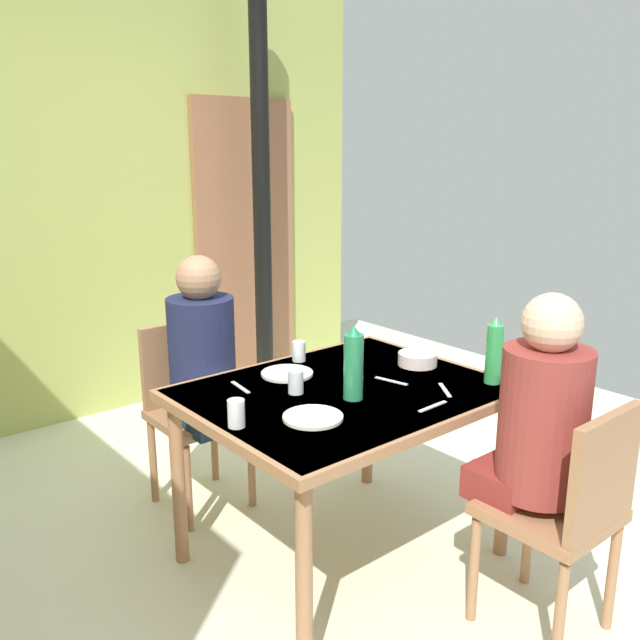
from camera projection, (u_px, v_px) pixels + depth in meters
name	position (u px, v px, depth m)	size (l,w,h in m)	color
ground_plane	(313.00, 576.00, 2.70)	(5.88, 5.88, 0.00)	silver
wall_back	(75.00, 195.00, 4.03)	(4.21, 0.10, 2.79)	#A8B25A
door_wooden	(246.00, 244.00, 4.79)	(0.80, 0.05, 2.00)	#996144
stove_pipe_column	(261.00, 190.00, 4.46)	(0.12, 0.12, 2.79)	black
dining_table	(344.00, 407.00, 2.67)	(1.21, 0.96, 0.75)	#A1704C
chair_near_diner	(568.00, 508.00, 2.26)	(0.40, 0.40, 0.87)	#A1704C
chair_far_diner	(192.00, 403.00, 3.19)	(0.40, 0.40, 0.87)	#A1704C
person_near_diner	(540.00, 418.00, 2.29)	(0.30, 0.37, 0.77)	maroon
person_far_diner	(204.00, 352.00, 3.02)	(0.30, 0.37, 0.77)	#162C44
water_bottle_green_near	(494.00, 352.00, 2.68)	(0.07, 0.07, 0.28)	green
water_bottle_green_far	(353.00, 365.00, 2.51)	(0.08, 0.08, 0.29)	#278252
serving_bowl_center	(418.00, 359.00, 2.92)	(0.17, 0.17, 0.06)	silver
dinner_plate_near_left	(313.00, 417.00, 2.35)	(0.21, 0.21, 0.01)	white
dinner_plate_near_right	(287.00, 373.00, 2.80)	(0.22, 0.22, 0.01)	white
drinking_glass_by_near_diner	(299.00, 351.00, 2.98)	(0.06, 0.06, 0.09)	silver
drinking_glass_by_far_diner	(236.00, 413.00, 2.28)	(0.06, 0.06, 0.10)	silver
drinking_glass_spare_center	(296.00, 382.00, 2.59)	(0.06, 0.06, 0.09)	silver
cutlery_knife_near	(240.00, 387.00, 2.66)	(0.15, 0.02, 0.00)	silver
cutlery_fork_near	(433.00, 406.00, 2.46)	(0.15, 0.02, 0.00)	silver
cutlery_knife_far	(391.00, 381.00, 2.73)	(0.15, 0.02, 0.00)	silver
cutlery_fork_far	(445.00, 390.00, 2.63)	(0.15, 0.02, 0.00)	silver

